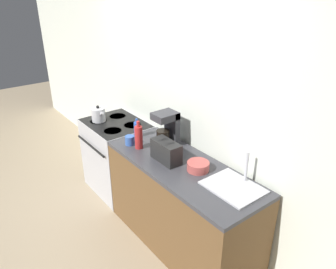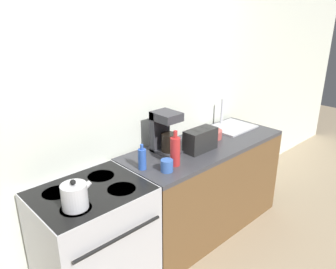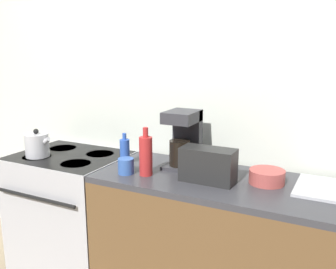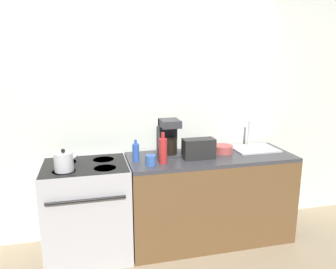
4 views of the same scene
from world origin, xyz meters
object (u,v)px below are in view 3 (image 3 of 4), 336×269
toaster (208,165)px  bottle_blue (125,151)px  bowl (267,177)px  stove (72,213)px  kettle (37,145)px  coffee_maker (183,138)px  cup_blue (126,166)px  bottle_red (146,155)px

toaster → bottle_blue: bottle_blue is taller
toaster → bowl: toaster is taller
stove → kettle: 0.56m
stove → coffee_maker: bearing=9.6°
bottle_blue → cup_blue: (0.11, -0.16, -0.04)m
bottle_blue → bottle_red: bearing=-28.5°
bowl → cup_blue: bearing=-164.8°
toaster → bottle_blue: (-0.59, 0.06, -0.01)m
bottle_red → bowl: size_ratio=1.47×
stove → bottle_red: 0.90m
bottle_red → bottle_blue: bearing=151.5°
coffee_maker → bowl: coffee_maker is taller
coffee_maker → bottle_red: 0.29m
toaster → coffee_maker: (-0.24, 0.20, 0.09)m
cup_blue → bottle_blue: bearing=125.2°
kettle → bowl: 1.54m
stove → coffee_maker: 1.04m
bottle_blue → bottle_red: 0.26m
coffee_maker → bottle_red: (-0.12, -0.26, -0.07)m
toaster → bowl: (0.30, 0.12, -0.06)m
coffee_maker → kettle: bearing=-165.2°
bottle_red → bowl: bottle_red is taller
bowl → coffee_maker: bearing=172.1°
kettle → bottle_blue: bottle_blue is taller
toaster → kettle: bearing=-177.0°
toaster → bottle_blue: bearing=173.9°
bottle_red → stove: bearing=170.3°
bottle_blue → bowl: bearing=3.6°
bottle_blue → toaster: bearing=-6.1°
stove → bottle_blue: (0.47, 0.01, 0.52)m
bottle_red → bowl: (0.67, 0.18, -0.08)m
kettle → coffee_maker: coffee_maker is taller
stove → cup_blue: bearing=-14.6°
stove → kettle: bearing=-143.6°
kettle → bottle_red: size_ratio=0.71×
kettle → cup_blue: size_ratio=2.12×
stove → bowl: bearing=2.6°
bowl → kettle: bearing=-173.1°
toaster → cup_blue: bearing=-169.1°
stove → bottle_blue: bottle_blue is taller
toaster → stove: bearing=176.9°
toaster → bowl: bearing=21.8°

